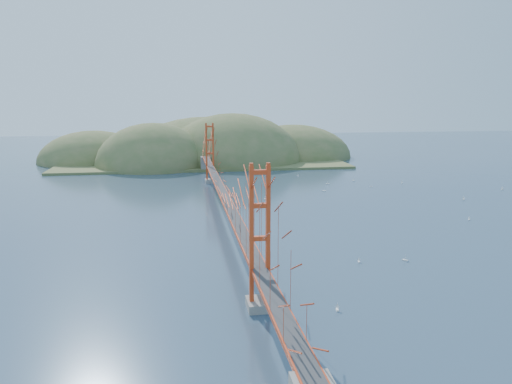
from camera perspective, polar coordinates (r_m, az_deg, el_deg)
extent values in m
plane|color=#314962|center=(69.10, -3.61, -3.09)|extent=(320.00, 320.00, 0.00)
cube|color=gray|center=(40.68, 0.41, -12.71)|extent=(2.00, 2.40, 0.70)
cube|color=gray|center=(98.35, -5.24, 1.27)|extent=(2.00, 2.40, 0.70)
cube|color=#AF3213|center=(68.38, -3.64, -0.41)|extent=(1.40, 92.00, 0.16)
cube|color=#AF3213|center=(68.42, -3.64, -0.57)|extent=(1.33, 92.00, 0.24)
cube|color=#38383A|center=(68.37, -3.65, -0.33)|extent=(1.19, 92.00, 0.03)
cube|color=gray|center=(113.95, -5.78, 3.23)|extent=(2.20, 2.60, 3.30)
cube|color=olive|center=(131.96, -6.20, 3.64)|extent=(70.00, 40.00, 0.60)
ellipsoid|color=olive|center=(124.07, -11.57, 2.91)|extent=(28.00, 28.00, 21.00)
ellipsoid|color=olive|center=(130.63, -2.64, 3.51)|extent=(36.00, 36.00, 25.00)
ellipsoid|color=olive|center=(141.49, 4.28, 4.06)|extent=(32.00, 32.00, 18.00)
ellipsoid|color=olive|center=(137.59, -18.03, 3.36)|extent=(28.00, 28.00, 16.00)
ellipsoid|color=olive|center=(145.98, -5.68, 4.24)|extent=(44.00, 44.00, 22.00)
cube|color=white|center=(101.81, 11.08, 1.28)|extent=(0.40, 0.63, 0.11)
cylinder|color=white|center=(101.75, 11.09, 1.46)|extent=(0.02, 0.02, 0.65)
cube|color=white|center=(54.02, 16.68, -7.47)|extent=(0.51, 0.59, 0.11)
cylinder|color=white|center=(53.92, 16.70, -7.14)|extent=(0.02, 0.02, 0.65)
cube|color=white|center=(82.35, 1.12, -0.76)|extent=(0.58, 0.48, 0.10)
cylinder|color=white|center=(82.28, 1.12, -0.55)|extent=(0.02, 0.02, 0.62)
cube|color=white|center=(40.93, 9.27, -13.15)|extent=(0.28, 0.58, 0.10)
cylinder|color=white|center=(40.81, 9.29, -12.76)|extent=(0.02, 0.02, 0.60)
cube|color=white|center=(101.14, 16.33, 0.97)|extent=(0.47, 0.57, 0.10)
cylinder|color=white|center=(101.09, 16.34, 1.15)|extent=(0.02, 0.02, 0.62)
cube|color=white|center=(100.89, 26.31, 0.26)|extent=(0.63, 0.38, 0.11)
cylinder|color=white|center=(100.84, 26.33, 0.44)|extent=(0.02, 0.02, 0.65)
cube|color=white|center=(106.60, 4.81, 1.86)|extent=(0.49, 0.26, 0.09)
cylinder|color=white|center=(106.56, 4.82, 1.99)|extent=(0.01, 0.01, 0.51)
cube|color=white|center=(90.00, 7.80, 0.14)|extent=(0.62, 0.55, 0.11)
cylinder|color=white|center=(89.94, 7.81, 0.36)|extent=(0.02, 0.02, 0.69)
cube|color=white|center=(88.48, 22.63, -0.79)|extent=(0.59, 0.59, 0.11)
cylinder|color=white|center=(88.42, 22.65, -0.57)|extent=(0.02, 0.02, 0.68)
cube|color=white|center=(74.30, 23.17, -2.93)|extent=(0.46, 0.47, 0.09)
cylinder|color=white|center=(74.24, 23.19, -2.73)|extent=(0.01, 0.01, 0.54)
cube|color=white|center=(97.20, 8.18, 0.92)|extent=(0.64, 0.34, 0.11)
cylinder|color=white|center=(97.14, 8.19, 1.12)|extent=(0.02, 0.02, 0.67)
cube|color=white|center=(95.87, 13.02, 0.61)|extent=(0.50, 0.35, 0.09)
cylinder|color=white|center=(95.83, 13.03, 0.76)|extent=(0.01, 0.01, 0.53)
cube|color=white|center=(52.38, 11.68, -7.81)|extent=(0.26, 0.52, 0.09)
cylinder|color=white|center=(52.30, 11.69, -7.53)|extent=(0.01, 0.01, 0.54)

